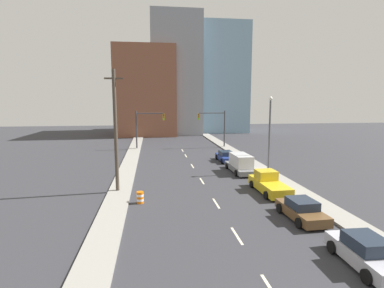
{
  "coord_description": "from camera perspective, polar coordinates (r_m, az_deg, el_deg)",
  "views": [
    {
      "loc": [
        -5.03,
        -3.58,
        8.13
      ],
      "look_at": [
        0.53,
        37.41,
        2.2
      ],
      "focal_mm": 28.0,
      "sensor_mm": 36.0,
      "label": 1
    }
  ],
  "objects": [
    {
      "name": "sidewalk_left",
      "position": [
        54.4,
        -10.74,
        -0.49
      ],
      "size": [
        2.03,
        100.29,
        0.17
      ],
      "color": "gray",
      "rests_on": "ground"
    },
    {
      "name": "sidewalk_right",
      "position": [
        55.85,
        5.82,
        -0.17
      ],
      "size": [
        2.03,
        100.29,
        0.17
      ],
      "color": "gray",
      "rests_on": "ground"
    },
    {
      "name": "lane_stripe_at_13m",
      "position": [
        19.26,
        8.53,
        -16.88
      ],
      "size": [
        0.16,
        2.4,
        0.01
      ],
      "primitive_type": "cube",
      "color": "beige",
      "rests_on": "ground"
    },
    {
      "name": "lane_stripe_at_19m",
      "position": [
        24.55,
        4.63,
        -11.19
      ],
      "size": [
        0.16,
        2.4,
        0.01
      ],
      "primitive_type": "cube",
      "color": "beige",
      "rests_on": "ground"
    },
    {
      "name": "lane_stripe_at_26m",
      "position": [
        30.99,
        1.9,
        -7.05
      ],
      "size": [
        0.16,
        2.4,
        0.01
      ],
      "primitive_type": "cube",
      "color": "beige",
      "rests_on": "ground"
    },
    {
      "name": "lane_stripe_at_33m",
      "position": [
        37.92,
        0.07,
        -4.21
      ],
      "size": [
        0.16,
        2.4,
        0.01
      ],
      "primitive_type": "cube",
      "color": "beige",
      "rests_on": "ground"
    },
    {
      "name": "lane_stripe_at_40m",
      "position": [
        44.98,
        -1.18,
        -2.25
      ],
      "size": [
        0.16,
        2.4,
        0.01
      ],
      "primitive_type": "cube",
      "color": "beige",
      "rests_on": "ground"
    },
    {
      "name": "lane_stripe_at_45m",
      "position": [
        49.89,
        -1.84,
        -1.22
      ],
      "size": [
        0.16,
        2.4,
        0.01
      ],
      "primitive_type": "cube",
      "color": "beige",
      "rests_on": "ground"
    },
    {
      "name": "building_brick_left",
      "position": [
        75.5,
        -8.84,
        9.74
      ],
      "size": [
        14.0,
        16.0,
        20.69
      ],
      "color": "brown",
      "rests_on": "ground"
    },
    {
      "name": "building_office_center",
      "position": [
        79.94,
        -3.4,
        12.63
      ],
      "size": [
        12.0,
        20.0,
        28.78
      ],
      "color": "gray",
      "rests_on": "ground"
    },
    {
      "name": "building_glass_right",
      "position": [
        85.66,
        4.8,
        12.0
      ],
      "size": [
        13.0,
        20.0,
        27.83
      ],
      "color": "#7A9EB7",
      "rests_on": "ground"
    },
    {
      "name": "traffic_signal_left",
      "position": [
        51.44,
        -9.02,
        3.72
      ],
      "size": [
        4.92,
        0.35,
        6.49
      ],
      "color": "#38383D",
      "rests_on": "ground"
    },
    {
      "name": "traffic_signal_right",
      "position": [
        52.66,
        4.76,
        3.9
      ],
      "size": [
        4.92,
        0.35,
        6.49
      ],
      "color": "#38383D",
      "rests_on": "ground"
    },
    {
      "name": "utility_pole_left_mid",
      "position": [
        27.09,
        -14.36,
        2.46
      ],
      "size": [
        1.6,
        0.32,
        10.86
      ],
      "color": "#473D33",
      "rests_on": "ground"
    },
    {
      "name": "traffic_barrel",
      "position": [
        24.72,
        -9.86,
        -10.0
      ],
      "size": [
        0.56,
        0.56,
        0.95
      ],
      "color": "orange",
      "rests_on": "ground"
    },
    {
      "name": "street_lamp",
      "position": [
        34.74,
        14.56,
        2.71
      ],
      "size": [
        0.44,
        0.44,
        8.63
      ],
      "color": "#4C4C51",
      "rests_on": "ground"
    },
    {
      "name": "sedan_silver",
      "position": [
        17.92,
        30.18,
        -17.48
      ],
      "size": [
        2.15,
        4.51,
        1.54
      ],
      "rotation": [
        0.0,
        0.0,
        -0.03
      ],
      "color": "#B2B2BC",
      "rests_on": "ground"
    },
    {
      "name": "sedan_brown",
      "position": [
        22.55,
        20.16,
        -11.72
      ],
      "size": [
        2.26,
        4.5,
        1.42
      ],
      "rotation": [
        0.0,
        0.0,
        0.03
      ],
      "color": "brown",
      "rests_on": "ground"
    },
    {
      "name": "pickup_truck_yellow",
      "position": [
        28.03,
        14.39,
        -7.35
      ],
      "size": [
        2.35,
        5.55,
        1.84
      ],
      "rotation": [
        0.0,
        0.0,
        0.02
      ],
      "color": "gold",
      "rests_on": "ground"
    },
    {
      "name": "box_truck_gray",
      "position": [
        34.87,
        9.22,
        -3.73
      ],
      "size": [
        2.39,
        6.16,
        2.12
      ],
      "rotation": [
        0.0,
        0.0,
        0.02
      ],
      "color": "slate",
      "rests_on": "ground"
    },
    {
      "name": "sedan_blue",
      "position": [
        41.12,
        6.44,
        -2.39
      ],
      "size": [
        2.18,
        4.75,
        1.39
      ],
      "rotation": [
        0.0,
        0.0,
        0.02
      ],
      "color": "navy",
      "rests_on": "ground"
    }
  ]
}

